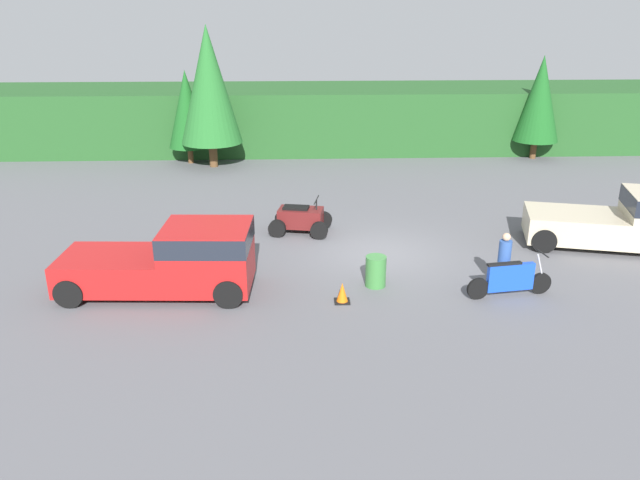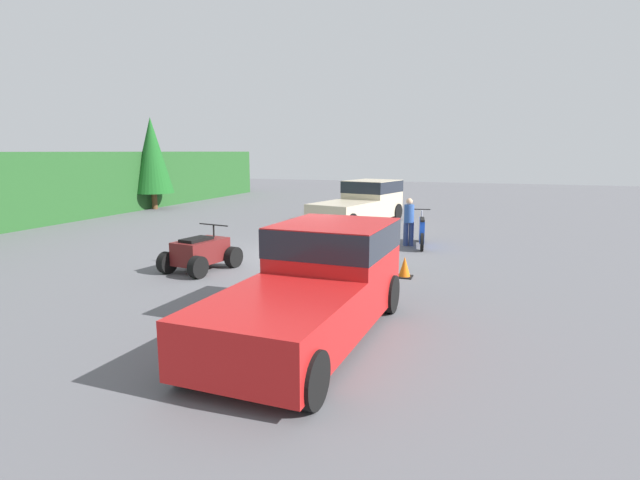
% 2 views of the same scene
% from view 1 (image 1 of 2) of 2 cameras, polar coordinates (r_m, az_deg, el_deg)
% --- Properties ---
extents(ground_plane, '(80.00, 80.00, 0.00)m').
position_cam_1_polar(ground_plane, '(19.89, 5.53, -1.26)').
color(ground_plane, '#5B5B60').
extents(hillside_backdrop, '(44.00, 6.00, 3.22)m').
position_cam_1_polar(hillside_backdrop, '(34.85, 2.15, 11.16)').
color(hillside_backdrop, '#235123').
rests_on(hillside_backdrop, ground_plane).
extents(tree_left, '(1.98, 1.98, 4.51)m').
position_cam_1_polar(tree_left, '(31.49, -12.05, 11.61)').
color(tree_left, brown).
rests_on(tree_left, ground_plane).
extents(tree_mid_left, '(2.91, 2.91, 6.60)m').
position_cam_1_polar(tree_mid_left, '(30.37, -10.11, 13.77)').
color(tree_mid_left, brown).
rests_on(tree_mid_left, ground_plane).
extents(tree_mid_right, '(2.25, 2.25, 5.12)m').
position_cam_1_polar(tree_mid_right, '(33.57, 19.43, 12.07)').
color(tree_mid_right, brown).
rests_on(tree_mid_right, ground_plane).
extents(pickup_truck_red, '(5.26, 2.38, 1.89)m').
position_cam_1_polar(pickup_truck_red, '(17.32, -12.98, -1.63)').
color(pickup_truck_red, red).
rests_on(pickup_truck_red, ground_plane).
extents(pickup_truck_second, '(5.81, 3.36, 1.89)m').
position_cam_1_polar(pickup_truck_second, '(22.34, 26.88, 1.71)').
color(pickup_truck_second, beige).
rests_on(pickup_truck_second, ground_plane).
extents(dirt_bike, '(2.41, 0.66, 1.21)m').
position_cam_1_polar(dirt_bike, '(17.55, 17.01, -3.45)').
color(dirt_bike, black).
rests_on(dirt_bike, ground_plane).
extents(quad_atv, '(2.24, 1.67, 1.22)m').
position_cam_1_polar(quad_atv, '(21.51, -1.79, 1.93)').
color(quad_atv, black).
rests_on(quad_atv, ground_plane).
extents(rider_person, '(0.44, 0.44, 1.66)m').
position_cam_1_polar(rider_person, '(17.76, 16.48, -1.69)').
color(rider_person, navy).
rests_on(rider_person, ground_plane).
extents(traffic_cone, '(0.42, 0.42, 0.55)m').
position_cam_1_polar(traffic_cone, '(16.58, 2.05, -4.89)').
color(traffic_cone, black).
rests_on(traffic_cone, ground_plane).
extents(steel_barrel, '(0.58, 0.58, 0.88)m').
position_cam_1_polar(steel_barrel, '(17.50, 5.12, -2.86)').
color(steel_barrel, '#387A38').
rests_on(steel_barrel, ground_plane).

